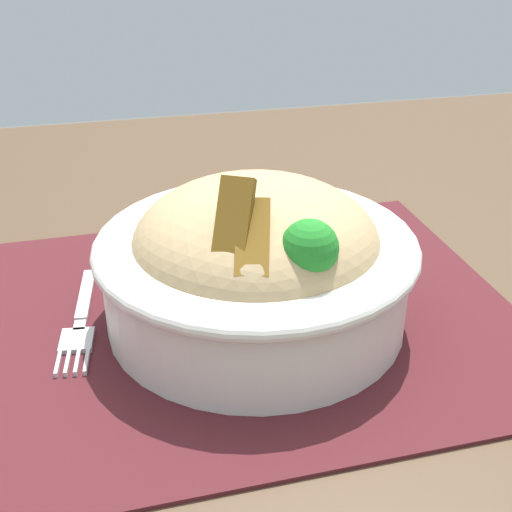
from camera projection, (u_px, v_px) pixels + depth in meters
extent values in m
cube|color=#4C3826|center=(225.00, 333.00, 0.50)|extent=(1.35, 1.00, 0.04)
cube|color=#47191E|center=(219.00, 318.00, 0.48)|extent=(0.43, 0.32, 0.00)
cylinder|color=silver|center=(256.00, 278.00, 0.47)|extent=(0.21, 0.21, 0.07)
torus|color=silver|center=(256.00, 244.00, 0.45)|extent=(0.22, 0.22, 0.01)
ellipsoid|color=tan|center=(256.00, 243.00, 0.45)|extent=(0.20, 0.20, 0.08)
sphere|color=#207D25|center=(309.00, 248.00, 0.40)|extent=(0.04, 0.04, 0.04)
cylinder|color=orange|center=(240.00, 216.00, 0.44)|extent=(0.01, 0.03, 0.01)
cylinder|color=orange|center=(308.00, 211.00, 0.45)|extent=(0.04, 0.03, 0.01)
cylinder|color=orange|center=(244.00, 244.00, 0.41)|extent=(0.03, 0.02, 0.01)
cube|color=brown|center=(232.00, 231.00, 0.39)|extent=(0.04, 0.04, 0.06)
cube|color=brown|center=(253.00, 238.00, 0.39)|extent=(0.03, 0.05, 0.04)
cube|color=#BBBBBB|center=(86.00, 294.00, 0.51)|extent=(0.02, 0.07, 0.00)
cube|color=#BBBBBB|center=(80.00, 325.00, 0.47)|extent=(0.01, 0.01, 0.00)
cube|color=#BBBBBB|center=(77.00, 340.00, 0.45)|extent=(0.02, 0.03, 0.00)
cube|color=#BBBBBB|center=(58.00, 364.00, 0.43)|extent=(0.01, 0.02, 0.00)
cube|color=#BBBBBB|center=(67.00, 363.00, 0.43)|extent=(0.01, 0.02, 0.00)
cube|color=#BBBBBB|center=(77.00, 363.00, 0.43)|extent=(0.01, 0.02, 0.00)
cube|color=#BBBBBB|center=(87.00, 362.00, 0.43)|extent=(0.01, 0.02, 0.00)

